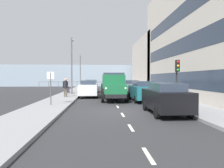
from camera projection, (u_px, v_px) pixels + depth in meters
ground_plane at (110, 95)px, 22.90m from camera, size 80.00×80.00×0.00m
sidewalk_left at (149, 94)px, 23.19m from camera, size 2.71×39.86×0.15m
sidewalk_right at (70, 94)px, 22.59m from camera, size 2.71×39.86×0.15m
road_centreline_markings at (110, 95)px, 22.26m from camera, size 0.12×34.84×0.01m
building_terrace at (224, 27)px, 16.79m from camera, size 6.87×26.03×12.75m
building_far_block at (158, 64)px, 35.85m from camera, size 6.86×15.21×8.99m
sea_horizon at (105, 76)px, 45.68m from camera, size 80.00×0.80×5.00m
seawall_railing at (105, 83)px, 42.14m from camera, size 28.08×0.08×1.20m
truck_vintage_green at (114, 87)px, 17.00m from camera, size 2.17×5.64×2.43m
car_black_kerbside_near at (165, 98)px, 10.68m from camera, size 1.84×3.95×1.72m
car_teal_kerbside_1 at (142, 91)px, 16.59m from camera, size 1.76×4.54×1.72m
car_grey_kerbside_2 at (130, 87)px, 22.84m from camera, size 1.85×4.57×1.72m
car_white_oppositeside_0 at (89, 88)px, 20.38m from camera, size 1.89×4.62×1.72m
car_silver_oppositeside_1 at (91, 86)px, 26.77m from camera, size 1.87×4.00×1.72m
pedestrian_strolling at (66, 86)px, 18.80m from camera, size 0.53×0.34×1.78m
pedestrian_by_lamp at (65, 85)px, 21.37m from camera, size 0.53×0.34×1.75m
pedestrian_couple_b at (68, 85)px, 23.54m from camera, size 0.53×0.34×1.62m
pedestrian_with_bag at (67, 84)px, 25.64m from camera, size 0.53×0.34×1.80m
traffic_light_near at (177, 72)px, 14.91m from camera, size 0.28×0.41×3.20m
lamp_post_promenade at (72, 60)px, 23.00m from camera, size 0.32×1.14×6.54m
lamp_post_far at (80, 68)px, 35.42m from camera, size 0.32×1.14×6.03m
street_sign at (51, 82)px, 13.23m from camera, size 0.50×0.07×2.25m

